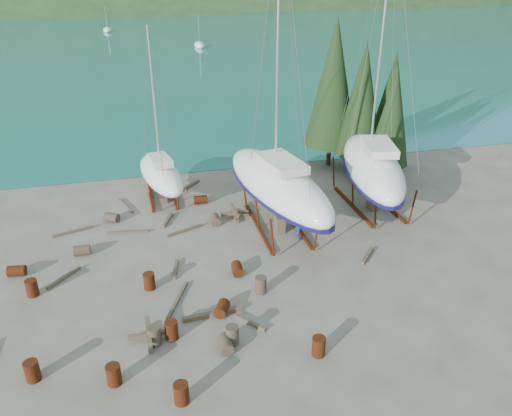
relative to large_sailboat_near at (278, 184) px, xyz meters
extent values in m
plane|color=#5A5247|center=(-3.92, -4.66, -2.93)|extent=(600.00, 600.00, 0.00)
cube|color=beige|center=(-23.92, 185.34, -0.93)|extent=(6.00, 5.00, 4.00)
cylinder|color=black|center=(8.58, 7.34, -2.13)|extent=(0.36, 0.36, 1.60)
cone|color=black|center=(8.58, 7.34, 2.87)|extent=(3.60, 3.60, 8.40)
cylinder|color=black|center=(10.08, 5.34, -2.25)|extent=(0.36, 0.36, 1.36)
cone|color=black|center=(10.08, 5.34, 2.00)|extent=(3.06, 3.06, 7.14)
cylinder|color=black|center=(7.08, 9.34, -2.01)|extent=(0.36, 0.36, 1.84)
cone|color=black|center=(7.08, 9.34, 3.74)|extent=(4.14, 4.14, 9.66)
cylinder|color=black|center=(11.58, 8.34, -2.21)|extent=(0.36, 0.36, 1.44)
cone|color=black|center=(11.58, 8.34, 2.29)|extent=(3.24, 3.24, 7.56)
ellipsoid|color=white|center=(6.08, 75.34, -2.55)|extent=(2.00, 5.00, 1.40)
cylinder|color=silver|center=(6.08, 75.34, 0.30)|extent=(0.08, 0.08, 5.00)
ellipsoid|color=white|center=(-11.92, 105.34, -2.55)|extent=(2.00, 5.00, 1.40)
cylinder|color=silver|center=(-11.92, 105.34, 0.30)|extent=(0.08, 0.08, 5.00)
ellipsoid|color=white|center=(0.00, 0.02, -0.04)|extent=(5.51, 11.99, 2.70)
cube|color=#130E48|center=(0.00, -0.56, -0.94)|extent=(0.64, 2.09, 1.00)
cube|color=silver|center=(0.00, -0.56, 1.56)|extent=(2.48, 3.76, 0.50)
cylinder|color=silver|center=(0.00, 0.60, 8.34)|extent=(0.14, 0.14, 13.88)
cube|color=#58210F|center=(-1.18, 0.02, -2.83)|extent=(0.18, 6.36, 0.20)
cube|color=#58210F|center=(1.18, 0.02, -2.83)|extent=(0.18, 6.36, 0.20)
cube|color=brown|center=(0.00, -0.56, -2.41)|extent=(0.50, 0.80, 1.04)
ellipsoid|color=white|center=(6.88, 1.46, -0.09)|extent=(5.80, 11.61, 2.64)
cube|color=#130E48|center=(6.88, 0.91, -0.96)|extent=(0.72, 2.01, 1.00)
cube|color=silver|center=(6.88, 0.91, 1.48)|extent=(2.53, 3.68, 0.50)
cylinder|color=silver|center=(6.88, 2.02, 8.02)|extent=(0.14, 0.14, 13.40)
cube|color=#58210F|center=(5.75, 1.46, -2.83)|extent=(0.18, 6.14, 0.20)
cube|color=#58210F|center=(8.02, 1.46, -2.83)|extent=(0.18, 6.14, 0.20)
cube|color=brown|center=(6.88, 0.91, -2.42)|extent=(0.50, 0.80, 1.02)
ellipsoid|color=white|center=(-6.58, 5.91, -1.09)|extent=(3.66, 7.49, 1.85)
cube|color=#130E48|center=(-6.58, 5.55, -1.56)|extent=(0.51, 1.32, 1.00)
cube|color=silver|center=(-6.58, 5.55, 0.09)|extent=(1.65, 2.36, 0.50)
cylinder|color=silver|center=(-6.58, 6.26, 4.25)|extent=(0.14, 0.14, 8.62)
cube|color=#58210F|center=(-7.37, 5.91, -2.83)|extent=(0.18, 3.95, 0.20)
cube|color=#58210F|center=(-5.79, 5.91, -2.83)|extent=(0.18, 3.95, 0.20)
cube|color=brown|center=(-6.58, 5.55, -2.72)|extent=(0.50, 0.80, 0.42)
imported|color=navy|center=(0.87, -1.57, -2.06)|extent=(0.43, 0.65, 1.74)
cylinder|color=#58210F|center=(-12.90, -9.86, -2.49)|extent=(0.58, 0.58, 0.88)
cylinder|color=#2D2823|center=(-5.20, -10.03, -2.64)|extent=(0.59, 0.89, 0.58)
cylinder|color=#58210F|center=(-14.81, -1.83, -2.64)|extent=(0.95, 0.69, 0.58)
cylinder|color=#58210F|center=(-7.34, -12.42, -2.49)|extent=(0.58, 0.58, 0.88)
cylinder|color=#58210F|center=(-4.12, 4.57, -2.64)|extent=(0.88, 0.58, 0.58)
cylinder|color=#2D2823|center=(-4.85, -9.71, -2.49)|extent=(0.58, 0.58, 0.88)
cylinder|color=#58210F|center=(-3.51, -4.48, -2.64)|extent=(0.65, 0.92, 0.58)
cylinder|color=#58210F|center=(-1.48, -11.28, -2.49)|extent=(0.58, 0.58, 0.88)
cylinder|color=#58210F|center=(-13.74, -3.89, -2.49)|extent=(0.58, 0.58, 0.88)
cylinder|color=#2D2823|center=(-10.00, 3.31, -2.64)|extent=(1.05, 0.97, 0.58)
cylinder|color=#58210F|center=(-9.79, -10.84, -2.49)|extent=(0.58, 0.58, 0.88)
cylinder|color=#2D2823|center=(-3.66, 1.42, -2.64)|extent=(0.60, 0.89, 0.58)
cylinder|color=#58210F|center=(-4.90, -7.59, -2.64)|extent=(0.91, 1.04, 0.58)
cylinder|color=#58210F|center=(-7.36, -8.75, -2.49)|extent=(0.58, 0.58, 0.88)
cylinder|color=#58210F|center=(-8.09, -4.71, -2.49)|extent=(0.58, 0.58, 0.88)
cylinder|color=#2D2823|center=(-11.60, -0.47, -2.64)|extent=(0.88, 0.58, 0.58)
cylinder|color=#2D2823|center=(-8.11, -8.94, -2.49)|extent=(0.58, 0.58, 0.88)
cylinder|color=#2D2823|center=(-2.71, -6.39, -2.49)|extent=(0.58, 0.58, 0.88)
cube|color=brown|center=(-9.13, 5.35, -2.86)|extent=(0.99, 2.36, 0.14)
cube|color=brown|center=(3.92, -4.65, -2.84)|extent=(1.38, 1.46, 0.19)
cube|color=brown|center=(-6.85, -6.13, -2.86)|extent=(1.35, 2.78, 0.15)
cube|color=brown|center=(-6.67, -3.39, -2.85)|extent=(0.51, 1.80, 0.17)
cube|color=brown|center=(-4.47, 7.58, -2.84)|extent=(1.59, 1.68, 0.19)
cube|color=brown|center=(-3.81, -8.67, -2.85)|extent=(1.24, 1.47, 0.17)
cube|color=brown|center=(-6.57, 2.44, -2.84)|extent=(0.86, 1.79, 0.19)
cube|color=brown|center=(-5.85, 7.70, -2.86)|extent=(2.17, 1.85, 0.15)
cube|color=brown|center=(-5.66, 0.84, -2.85)|extent=(2.30, 1.08, 0.16)
cube|color=brown|center=(-12.40, -2.77, -2.85)|extent=(1.59, 1.77, 0.17)
cube|color=brown|center=(-9.07, 1.47, -2.86)|extent=(2.47, 0.48, 0.15)
cube|color=brown|center=(-5.36, -7.66, -2.82)|extent=(2.86, 0.47, 0.23)
cube|color=brown|center=(-12.32, 2.37, -2.85)|extent=(2.34, 0.88, 0.16)
cube|color=brown|center=(-8.33, -8.62, -2.83)|extent=(0.20, 1.80, 0.20)
cube|color=brown|center=(-8.33, -8.62, -2.63)|extent=(1.80, 0.20, 0.20)
cube|color=brown|center=(-8.33, -8.62, -2.43)|extent=(0.20, 1.80, 0.20)
cube|color=brown|center=(-2.29, 1.98, -2.83)|extent=(0.20, 1.80, 0.20)
cube|color=brown|center=(-2.29, 1.98, -2.63)|extent=(1.80, 0.20, 0.20)
cube|color=brown|center=(-2.29, 1.98, -2.43)|extent=(0.20, 1.80, 0.20)
camera|label=1|loc=(-7.95, -26.30, 11.89)|focal=35.00mm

